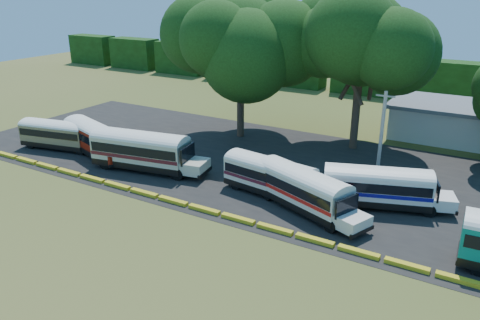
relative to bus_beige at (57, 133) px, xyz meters
The scene contains 13 objects.
ground 20.75m from the bus_beige, 14.90° to the right, with size 160.00×160.00×0.00m, color #3C4F1A.
asphalt_strip 22.09m from the bus_beige, 17.66° to the left, with size 64.00×24.00×0.02m, color black.
curb 20.51m from the bus_beige, 12.19° to the right, with size 53.70×0.45×0.30m.
treeline_backdrop 47.15m from the bus_beige, 64.91° to the left, with size 130.00×4.00×6.00m.
bus_beige is the anchor object (origin of this frame).
bus_red 4.56m from the bus_beige, ahead, with size 10.28×5.48×3.29m.
bus_cream_west 11.76m from the bus_beige, ahead, with size 11.47×4.63×3.67m.
bus_cream_east 24.57m from the bus_beige, ahead, with size 9.83×3.72×3.15m.
bus_white_red 27.93m from the bus_beige, ahead, with size 10.09×5.91×3.25m.
bus_white_blue 32.84m from the bus_beige, ahead, with size 10.11×5.46×3.24m.
tree_west 21.61m from the bus_beige, 43.52° to the left, with size 12.85×12.85×15.43m.
tree_center 32.47m from the bus_beige, 30.89° to the left, with size 12.39×12.39×15.74m.
utility_pole 32.40m from the bus_beige, 14.27° to the left, with size 1.60×0.30×8.10m.
Camera 1 is at (20.05, -25.29, 16.26)m, focal length 35.00 mm.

